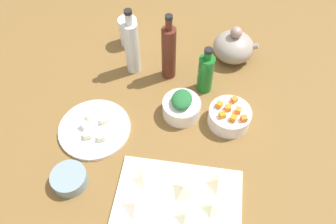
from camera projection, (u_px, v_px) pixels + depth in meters
tabletop at (168, 124)px, 112.63cm from camera, size 190.00×190.00×3.00cm
cutting_board at (178, 203)px, 94.33cm from camera, size 36.97×26.89×1.00cm
plate_tofu at (95, 129)px, 108.90cm from camera, size 23.03×23.03×1.20cm
bowl_greens at (181, 108)px, 111.02cm from camera, size 12.38×12.38×5.74cm
bowl_carrots at (229, 117)px, 109.00cm from camera, size 13.58×13.58×5.64cm
bowl_small_side at (69, 179)px, 96.99cm from camera, size 10.27×10.27×4.07cm
teapot at (234, 47)px, 124.82cm from camera, size 16.56×14.93×13.97cm
bottle_0 at (169, 52)px, 114.85cm from camera, size 4.92×4.92×26.12cm
bottle_1 at (132, 46)px, 116.66cm from camera, size 5.21×5.21×25.89cm
bottle_2 at (206, 73)px, 113.62cm from camera, size 5.34×5.34×18.52cm
drinking_glass_0 at (128, 32)px, 129.40cm from camera, size 7.06×7.06×11.12cm
carrot_cube_0 at (234, 100)px, 108.41cm from camera, size 2.54×2.54×1.80cm
carrot_cube_1 at (233, 118)px, 104.07cm from camera, size 2.22×2.22×1.80cm
carrot_cube_2 at (238, 110)px, 105.86cm from camera, size 1.99×1.99×1.80cm
carrot_cube_3 at (222, 115)px, 104.80cm from camera, size 2.44×2.44×1.80cm
carrot_cube_4 at (244, 119)px, 104.01cm from camera, size 2.35×2.35×1.80cm
carrot_cube_5 at (219, 105)px, 107.18cm from camera, size 2.33×2.33×1.80cm
carrot_cube_6 at (228, 108)px, 106.43cm from camera, size 2.15×2.15×1.80cm
chopped_greens_mound at (182, 99)px, 107.38cm from camera, size 6.99×8.49×3.31cm
tofu_cube_0 at (87, 135)px, 105.50cm from camera, size 2.87×2.87×2.20cm
tofu_cube_1 at (84, 125)px, 107.68cm from camera, size 2.99×2.99×2.20cm
tofu_cube_2 at (104, 120)px, 108.90cm from camera, size 3.01×3.01×2.20cm
tofu_cube_3 at (89, 117)px, 109.67cm from camera, size 2.80×2.80×2.20cm
tofu_cube_4 at (102, 137)px, 105.04cm from camera, size 2.83×2.83×2.20cm
dumpling_0 at (212, 207)px, 91.71cm from camera, size 4.65×4.02×2.58cm
dumpling_1 at (143, 177)px, 97.16cm from camera, size 6.77×6.74×2.25cm
dumpling_2 at (136, 205)px, 92.26cm from camera, size 5.97×6.19×2.23cm
dumpling_3 at (218, 182)px, 95.91cm from camera, size 5.61×5.91×3.04cm
dumpling_4 at (185, 216)px, 90.39cm from camera, size 4.73×4.90×2.39cm
dumpling_5 at (184, 189)px, 94.59cm from camera, size 7.12×7.39×3.09cm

